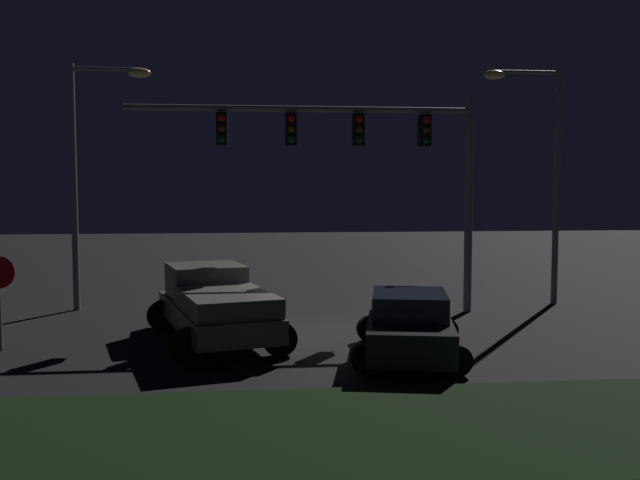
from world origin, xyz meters
name	(u,v)px	position (x,y,z in m)	size (l,w,h in m)	color
ground_plane	(304,332)	(0.00, 0.00, 0.00)	(80.00, 80.00, 0.00)	black
grass_median	(345,432)	(0.00, -7.76, 0.05)	(26.68, 4.52, 0.10)	black
pickup_truck	(214,301)	(-2.29, -0.76, 1.00)	(3.79, 5.73, 1.80)	#514C47
car_sedan	(409,325)	(2.11, -3.01, 0.74)	(3.04, 4.67, 1.51)	black
traffic_signal_gantry	(359,146)	(1.87, 2.51, 5.03)	(10.32, 0.56, 6.50)	slate
street_lamp_left	(90,155)	(-6.24, 4.09, 4.80)	(2.49, 0.44, 7.56)	slate
street_lamp_right	(541,155)	(7.99, 3.71, 4.84)	(2.60, 0.44, 7.62)	slate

